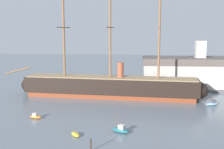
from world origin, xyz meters
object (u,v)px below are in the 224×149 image
object	(u,v)px
dockside_warehouse_right	(205,73)
motorboat_alongside_stern	(212,104)
mooring_piling_nearest	(91,145)
motorboat_mid_left	(36,117)
seagull_in_flight	(111,53)
dinghy_foreground_left	(75,134)
motorboat_near_centre	(121,130)
motorboat_distant_centre	(134,85)
tall_ship	(110,86)

from	to	relation	value
dockside_warehouse_right	motorboat_alongside_stern	bearing A→B (deg)	-97.59
mooring_piling_nearest	dockside_warehouse_right	size ratio (longest dim) A/B	0.05
motorboat_mid_left	dockside_warehouse_right	size ratio (longest dim) A/B	0.07
dockside_warehouse_right	seagull_in_flight	distance (m)	40.83
dinghy_foreground_left	dockside_warehouse_right	distance (m)	59.16
motorboat_near_centre	mooring_piling_nearest	distance (m)	10.16
motorboat_near_centre	motorboat_distant_centre	bearing A→B (deg)	87.72
motorboat_alongside_stern	dockside_warehouse_right	size ratio (longest dim) A/B	0.09
motorboat_alongside_stern	dockside_warehouse_right	world-z (taller)	dockside_warehouse_right
tall_ship	motorboat_alongside_stern	bearing A→B (deg)	-15.21
tall_ship	motorboat_mid_left	distance (m)	26.94
motorboat_alongside_stern	mooring_piling_nearest	distance (m)	41.55
motorboat_mid_left	motorboat_alongside_stern	distance (m)	44.53
motorboat_near_centre	seagull_in_flight	bearing A→B (deg)	101.14
mooring_piling_nearest	motorboat_distant_centre	bearing A→B (deg)	83.64
tall_ship	motorboat_alongside_stern	world-z (taller)	tall_ship
tall_ship	dinghy_foreground_left	size ratio (longest dim) A/B	20.71
dockside_warehouse_right	motorboat_near_centre	bearing A→B (deg)	-119.30
tall_ship	dinghy_foreground_left	world-z (taller)	tall_ship
tall_ship	dockside_warehouse_right	bearing A→B (deg)	27.28
tall_ship	mooring_piling_nearest	distance (m)	39.19
dinghy_foreground_left	seagull_in_flight	xyz separation A→B (m)	(4.60, 21.14, 13.49)
dinghy_foreground_left	motorboat_alongside_stern	size ratio (longest dim) A/B	0.76
tall_ship	dinghy_foreground_left	xyz separation A→B (m)	(-3.41, -32.54, -2.84)
dockside_warehouse_right	tall_ship	bearing A→B (deg)	-152.72
motorboat_near_centre	dockside_warehouse_right	world-z (taller)	dockside_warehouse_right
tall_ship	motorboat_near_centre	xyz separation A→B (m)	(4.84, -29.96, -2.62)
motorboat_near_centre	motorboat_mid_left	xyz separation A→B (m)	(-19.35, 7.42, -0.12)
motorboat_alongside_stern	mooring_piling_nearest	world-z (taller)	mooring_piling_nearest
dinghy_foreground_left	mooring_piling_nearest	distance (m)	7.71
dinghy_foreground_left	seagull_in_flight	world-z (taller)	seagull_in_flight
dockside_warehouse_right	motorboat_distant_centre	bearing A→B (deg)	178.74
motorboat_alongside_stern	seagull_in_flight	bearing A→B (deg)	-171.42
mooring_piling_nearest	dockside_warehouse_right	bearing A→B (deg)	61.35
motorboat_mid_left	dockside_warehouse_right	distance (m)	59.24
motorboat_alongside_stern	seagull_in_flight	world-z (taller)	seagull_in_flight
motorboat_mid_left	motorboat_alongside_stern	world-z (taller)	motorboat_alongside_stern
motorboat_distant_centre	seagull_in_flight	xyz separation A→B (m)	(-5.49, -27.64, 13.32)
motorboat_alongside_stern	tall_ship	bearing A→B (deg)	164.79
dinghy_foreground_left	motorboat_mid_left	xyz separation A→B (m)	(-11.10, 10.00, 0.10)
motorboat_mid_left	motorboat_near_centre	bearing A→B (deg)	-20.99
motorboat_mid_left	seagull_in_flight	bearing A→B (deg)	35.35
tall_ship	motorboat_distant_centre	xyz separation A→B (m)	(6.68, 16.24, -2.67)
mooring_piling_nearest	dinghy_foreground_left	bearing A→B (deg)	120.72
tall_ship	motorboat_near_centre	size ratio (longest dim) A/B	15.24
tall_ship	mooring_piling_nearest	xyz separation A→B (m)	(0.51, -39.13, -2.11)
tall_ship	motorboat_mid_left	size ratio (longest dim) A/B	19.61
dockside_warehouse_right	seagull_in_flight	bearing A→B (deg)	-137.20
tall_ship	motorboat_alongside_stern	distance (m)	28.50
dinghy_foreground_left	motorboat_alongside_stern	bearing A→B (deg)	39.17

